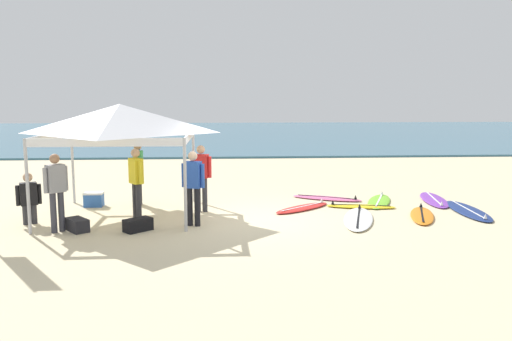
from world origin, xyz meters
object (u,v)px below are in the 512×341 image
gear_bag_near_tent (138,225)px  surfboard_orange (422,215)px  surfboard_lime (379,201)px  person_yellow (136,179)px  surfboard_red (303,208)px  person_green (138,169)px  surfboard_navy (468,211)px  person_red (201,174)px  gear_bag_by_pole (77,225)px  person_grey (56,187)px  person_blue (193,183)px  surfboard_white (358,218)px  surfboard_purple (434,200)px  canopy_tent (120,119)px  cooler_box (94,199)px  surfboard_yellow (360,206)px  person_black (29,196)px  surfboard_pink (327,198)px

gear_bag_near_tent → surfboard_orange: bearing=7.9°
surfboard_lime → gear_bag_near_tent: size_ratio=3.67×
person_yellow → surfboard_red: bearing=12.3°
surfboard_lime → person_green: 6.72m
surfboard_red → gear_bag_near_tent: gear_bag_near_tent is taller
surfboard_navy → surfboard_lime: bearing=144.5°
person_red → gear_bag_by_pole: person_red is taller
person_grey → person_blue: bearing=6.9°
surfboard_white → surfboard_lime: same height
surfboard_purple → person_red: size_ratio=1.42×
canopy_tent → person_red: canopy_tent is taller
surfboard_white → cooler_box: cooler_box is taller
surfboard_navy → surfboard_orange: (-1.38, -0.43, 0.00)m
surfboard_red → person_grey: 6.08m
surfboard_white → gear_bag_near_tent: 5.14m
surfboard_lime → surfboard_yellow: same height
person_green → person_red: bearing=-29.4°
surfboard_yellow → person_black: bearing=-171.2°
person_yellow → surfboard_white: bearing=-4.3°
surfboard_lime → surfboard_yellow: 0.96m
surfboard_pink → person_grey: size_ratio=1.21×
person_blue → person_red: size_ratio=1.00×
surfboard_yellow → person_red: bearing=-177.3°
cooler_box → person_yellow: bearing=-48.5°
surfboard_white → gear_bag_near_tent: size_ratio=4.35×
cooler_box → person_green: bearing=7.8°
surfboard_white → surfboard_purple: bearing=37.7°
gear_bag_by_pole → surfboard_white: bearing=5.5°
canopy_tent → surfboard_yellow: bearing=4.8°
person_blue → person_red: same height
canopy_tent → surfboard_orange: size_ratio=1.64×
surfboard_lime → surfboard_pink: size_ratio=1.07×
surfboard_orange → gear_bag_by_pole: bearing=-174.0°
surfboard_orange → person_yellow: person_yellow is taller
surfboard_orange → person_red: size_ratio=1.23×
surfboard_red → surfboard_purple: (3.89, 0.83, -0.00)m
surfboard_lime → person_black: 9.04m
canopy_tent → surfboard_orange: canopy_tent is taller
surfboard_orange → gear_bag_by_pole: (-8.07, -0.85, 0.10)m
person_green → surfboard_red: bearing=-11.0°
person_black → cooler_box: bearing=62.2°
person_grey → person_yellow: size_ratio=1.00×
surfboard_white → person_yellow: size_ratio=1.52×
person_blue → cooler_box: (-2.80, 2.30, -0.79)m
surfboard_yellow → cooler_box: cooler_box is taller
person_yellow → gear_bag_near_tent: size_ratio=2.85×
surfboard_lime → person_green: person_green is taller
surfboard_purple → surfboard_orange: bearing=-120.2°
person_yellow → person_green: same height
surfboard_lime → cooler_box: size_ratio=4.41×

